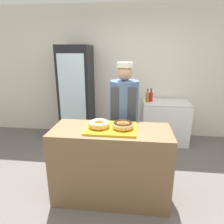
{
  "coord_description": "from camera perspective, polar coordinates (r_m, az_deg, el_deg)",
  "views": [
    {
      "loc": [
        0.26,
        -2.15,
        1.8
      ],
      "look_at": [
        0.0,
        0.1,
        1.1
      ],
      "focal_mm": 32.0,
      "sensor_mm": 36.0,
      "label": 1
    }
  ],
  "objects": [
    {
      "name": "bottle_amber",
      "position": [
        3.95,
        10.08,
        4.23
      ],
      "size": [
        0.07,
        0.07,
        0.26
      ],
      "color": "#99661E",
      "rests_on": "chest_freezer"
    },
    {
      "name": "serving_tray",
      "position": [
        2.33,
        -0.28,
        -4.66
      ],
      "size": [
        0.58,
        0.45,
        0.02
      ],
      "color": "yellow",
      "rests_on": "display_counter"
    },
    {
      "name": "brownie_back_left",
      "position": [
        2.51,
        -2.52,
        -2.45
      ],
      "size": [
        0.07,
        0.07,
        0.03
      ],
      "color": "#382111",
      "rests_on": "serving_tray"
    },
    {
      "name": "donut_chocolate_glaze",
      "position": [
        2.29,
        3.13,
        -3.67
      ],
      "size": [
        0.25,
        0.25,
        0.08
      ],
      "color": "tan",
      "rests_on": "serving_tray"
    },
    {
      "name": "brownie_back_right",
      "position": [
        2.48,
        2.95,
        -2.66
      ],
      "size": [
        0.07,
        0.07,
        0.03
      ],
      "color": "#382111",
      "rests_on": "serving_tray"
    },
    {
      "name": "beverage_fridge",
      "position": [
        4.17,
        -10.02,
        5.12
      ],
      "size": [
        0.62,
        0.61,
        1.91
      ],
      "color": "black",
      "rests_on": "ground_plane"
    },
    {
      "name": "baker_person",
      "position": [
        2.97,
        3.39,
        -1.42
      ],
      "size": [
        0.41,
        0.41,
        1.65
      ],
      "color": "#4C4C51",
      "rests_on": "ground_plane"
    },
    {
      "name": "chest_freezer",
      "position": [
        4.2,
        14.84,
        -2.66
      ],
      "size": [
        0.89,
        0.62,
        0.84
      ],
      "color": "white",
      "rests_on": "ground_plane"
    },
    {
      "name": "donut_light_glaze",
      "position": [
        2.32,
        -3.73,
        -3.39
      ],
      "size": [
        0.25,
        0.25,
        0.08
      ],
      "color": "tan",
      "rests_on": "serving_tray"
    },
    {
      "name": "display_counter",
      "position": [
        2.55,
        -0.26,
        -14.6
      ],
      "size": [
        1.4,
        0.59,
        0.92
      ],
      "color": "brown",
      "rests_on": "ground_plane"
    },
    {
      "name": "wall_back",
      "position": [
        4.31,
        3.11,
        11.07
      ],
      "size": [
        8.0,
        0.06,
        2.7
      ],
      "color": "silver",
      "rests_on": "ground_plane"
    },
    {
      "name": "bottle_red",
      "position": [
        4.02,
        11.08,
        4.38
      ],
      "size": [
        0.07,
        0.07,
        0.26
      ],
      "color": "red",
      "rests_on": "chest_freezer"
    },
    {
      "name": "ground_plane",
      "position": [
        2.82,
        -0.25,
        -22.61
      ],
      "size": [
        14.0,
        14.0,
        0.0
      ],
      "primitive_type": "plane",
      "color": "#66605B"
    }
  ]
}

